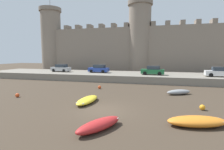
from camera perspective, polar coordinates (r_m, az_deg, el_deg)
ground_plane at (r=15.62m, az=-2.65°, el=-11.36°), size 160.00×160.00×0.00m
quay_road at (r=34.54m, az=7.00°, el=-0.52°), size 62.73×10.00×1.26m
castle at (r=45.57m, az=8.98°, el=9.89°), size 56.88×6.15×21.12m
rowboat_foreground_right at (r=13.48m, az=25.98°, el=-13.38°), size 4.22×2.44×0.66m
rowboat_foreground_centre at (r=11.69m, az=-4.19°, el=-15.82°), size 2.77×3.71×0.66m
rowboat_near_channel_right at (r=22.95m, az=20.94°, el=-5.18°), size 3.22×2.37×0.62m
rowboat_midflat_centre at (r=17.95m, az=-8.08°, el=-8.07°), size 1.63×3.96×0.56m
mooring_buoy_mid_mud at (r=22.88m, az=-28.51°, el=-5.82°), size 0.45×0.45×0.45m
mooring_buoy_near_shore at (r=25.18m, az=-4.10°, el=-3.98°), size 0.47×0.47×0.47m
mooring_buoy_off_centre at (r=17.43m, az=27.41°, el=-9.37°), size 0.48×0.48×0.48m
car_quay_centre_east at (r=32.65m, az=13.18°, el=1.44°), size 4.19×2.06×1.62m
car_quay_east at (r=33.81m, az=31.54°, el=0.83°), size 4.19×2.06×1.62m
car_quay_west at (r=35.97m, az=-4.34°, el=2.04°), size 4.19×2.06×1.62m
car_quay_centre_west at (r=39.33m, az=-16.31°, el=2.17°), size 4.19×2.06×1.62m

